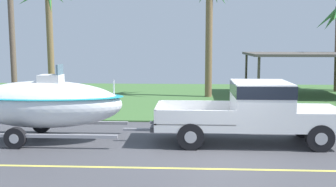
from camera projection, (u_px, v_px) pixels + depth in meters
name	position (u px, v px, depth m)	size (l,w,h in m)	color
ground	(209.00, 105.00, 20.09)	(36.00, 22.00, 0.11)	#424247
pickup_truck_towing	(259.00, 109.00, 12.49)	(5.93, 2.07, 1.94)	silver
boat_on_trailer	(43.00, 104.00, 12.85)	(6.28, 2.36, 2.46)	gray
carport_awning	(311.00, 55.00, 23.03)	(7.23, 5.20, 2.52)	#4C4238
palm_tree_near_right	(49.00, 13.00, 25.07)	(3.47, 2.67, 6.90)	brown
palm_tree_far_left	(210.00, 7.00, 22.35)	(2.56, 3.04, 7.05)	brown
utility_pole	(11.00, 8.00, 16.72)	(0.24, 1.80, 8.83)	brown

